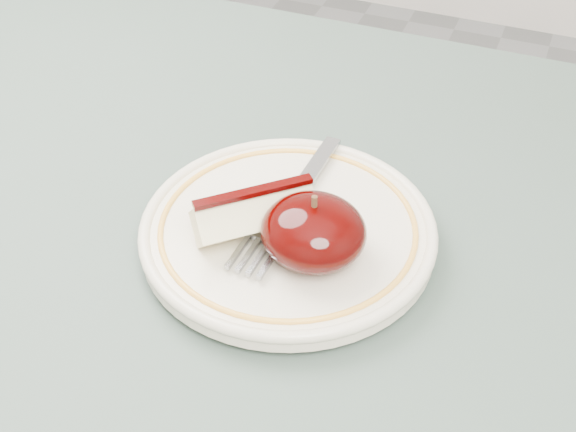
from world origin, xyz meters
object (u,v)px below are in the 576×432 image
(apple_half, at_px, (314,232))
(fork, at_px, (290,204))
(table, at_px, (183,416))
(plate, at_px, (288,231))

(apple_half, distance_m, fork, 0.05)
(table, height_order, apple_half, apple_half)
(plate, distance_m, apple_half, 0.04)
(apple_half, bearing_deg, fork, 129.35)
(plate, xyz_separation_m, fork, (-0.01, 0.02, 0.01))
(table, xyz_separation_m, plate, (0.04, 0.11, 0.10))
(fork, bearing_deg, apple_half, -138.22)
(table, distance_m, plate, 0.15)
(table, bearing_deg, plate, 70.26)
(table, height_order, plate, plate)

